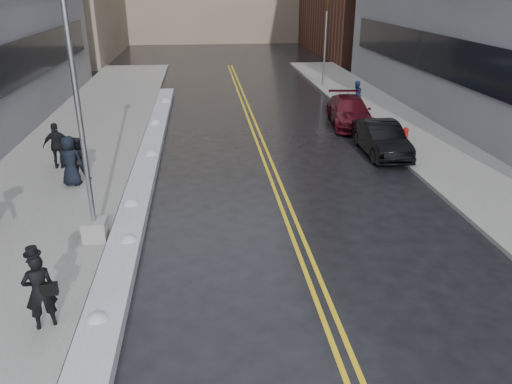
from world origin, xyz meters
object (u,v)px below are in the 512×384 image
object	(u,v)px
pedestrian_b	(78,159)
pedestrian_east	(356,95)
lamppost	(86,160)
pedestrian_c	(70,161)
car_maroon	(350,111)
traffic_signal	(325,38)
car_black	(381,139)
pedestrian_fedora	(40,291)
fire_hydrant	(405,134)
pedestrian_d	(57,146)

from	to	relation	value
pedestrian_b	pedestrian_east	world-z (taller)	pedestrian_b
lamppost	pedestrian_b	size ratio (longest dim) A/B	4.63
pedestrian_c	car_maroon	world-z (taller)	pedestrian_c
pedestrian_east	lamppost	bearing A→B (deg)	26.66
traffic_signal	car_black	size ratio (longest dim) A/B	1.40
pedestrian_c	lamppost	bearing A→B (deg)	122.08
pedestrian_fedora	traffic_signal	bearing A→B (deg)	-138.81
pedestrian_fedora	fire_hydrant	bearing A→B (deg)	-160.45
fire_hydrant	pedestrian_b	bearing A→B (deg)	-166.99
pedestrian_east	car_maroon	bearing A→B (deg)	43.12
pedestrian_d	car_maroon	distance (m)	14.44
pedestrian_d	pedestrian_east	size ratio (longest dim) A/B	1.10
car_maroon	pedestrian_b	bearing A→B (deg)	-142.85
car_black	pedestrian_b	bearing A→B (deg)	-169.42
lamppost	pedestrian_fedora	world-z (taller)	lamppost
pedestrian_b	car_maroon	world-z (taller)	pedestrian_b
car_maroon	traffic_signal	bearing A→B (deg)	91.59
pedestrian_d	car_black	size ratio (longest dim) A/B	0.42
pedestrian_fedora	pedestrian_b	world-z (taller)	pedestrian_fedora
lamppost	pedestrian_east	bearing A→B (deg)	50.66
traffic_signal	pedestrian_b	distance (m)	21.82
pedestrian_d	car_maroon	world-z (taller)	pedestrian_d
lamppost	pedestrian_b	distance (m)	5.27
pedestrian_c	pedestrian_d	bearing A→B (deg)	-52.43
pedestrian_c	pedestrian_d	distance (m)	2.16
lamppost	car_maroon	size ratio (longest dim) A/B	1.55
pedestrian_b	traffic_signal	bearing A→B (deg)	-128.16
fire_hydrant	pedestrian_b	world-z (taller)	pedestrian_b
fire_hydrant	car_black	distance (m)	1.82
pedestrian_c	car_maroon	bearing A→B (deg)	-136.73
pedestrian_fedora	pedestrian_b	bearing A→B (deg)	-106.51
lamppost	pedestrian_fedora	bearing A→B (deg)	-95.11
fire_hydrant	pedestrian_d	size ratio (longest dim) A/B	0.40
lamppost	pedestrian_c	bearing A→B (deg)	110.01
lamppost	car_black	size ratio (longest dim) A/B	1.78
pedestrian_fedora	pedestrian_c	xyz separation A→B (m)	(-1.24, 8.24, 0.04)
pedestrian_c	car_maroon	xyz separation A→B (m)	(12.39, 7.51, -0.35)
fire_hydrant	pedestrian_fedora	size ratio (longest dim) A/B	0.42
traffic_signal	pedestrian_east	world-z (taller)	traffic_signal
lamppost	traffic_signal	xyz separation A→B (m)	(11.80, 22.00, 0.87)
lamppost	pedestrian_east	xyz separation A→B (m)	(11.93, 14.56, -1.56)
pedestrian_fedora	car_black	distance (m)	15.56
pedestrian_fedora	pedestrian_d	xyz separation A→B (m)	(-2.17, 10.19, 0.03)
lamppost	car_maroon	xyz separation A→B (m)	(10.80, 11.87, -1.82)
pedestrian_east	car_black	bearing A→B (deg)	57.49
car_maroon	lamppost	bearing A→B (deg)	-125.07
fire_hydrant	pedestrian_d	bearing A→B (deg)	-173.50
car_maroon	fire_hydrant	bearing A→B (deg)	-61.59
pedestrian_c	car_black	bearing A→B (deg)	-156.04
pedestrian_b	car_black	xyz separation A→B (m)	(12.24, 2.15, -0.27)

